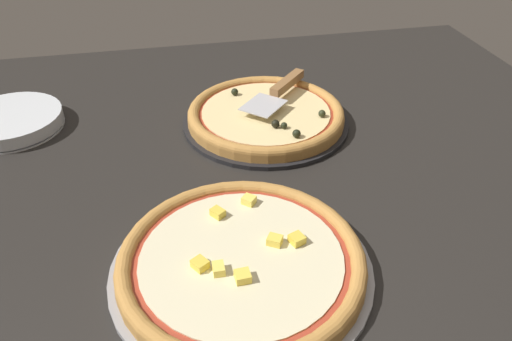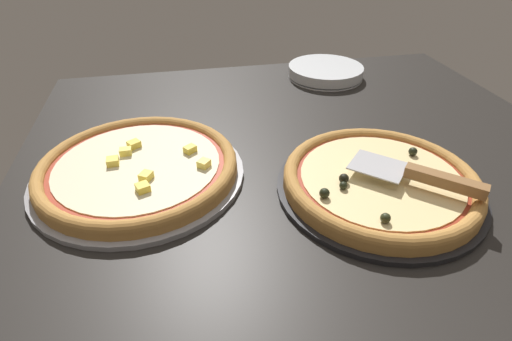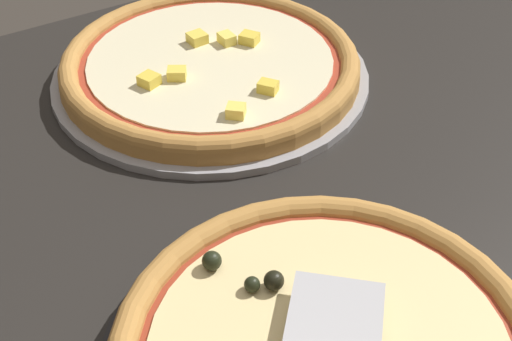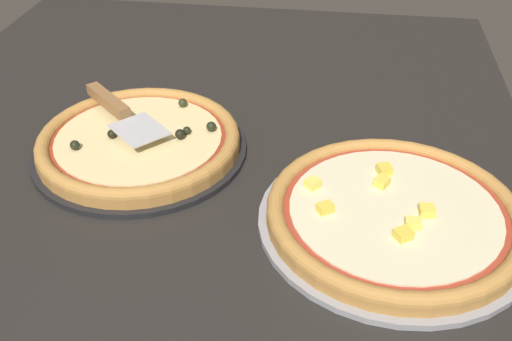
# 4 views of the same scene
# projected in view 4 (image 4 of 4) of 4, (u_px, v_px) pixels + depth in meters

# --- Properties ---
(ground_plane) EXTENTS (1.45, 1.21, 0.04)m
(ground_plane) POSITION_uv_depth(u_px,v_px,m) (192.00, 158.00, 1.08)
(ground_plane) COLOR black
(pizza_pan_front) EXTENTS (0.38, 0.38, 0.01)m
(pizza_pan_front) POSITION_uv_depth(u_px,v_px,m) (140.00, 150.00, 1.06)
(pizza_pan_front) COLOR black
(pizza_pan_front) RESTS_ON ground_plane
(pizza_front) EXTENTS (0.35, 0.35, 0.04)m
(pizza_front) POSITION_uv_depth(u_px,v_px,m) (139.00, 140.00, 1.05)
(pizza_front) COLOR #B77F3D
(pizza_front) RESTS_ON pizza_pan_front
(pizza_pan_back) EXTENTS (0.40, 0.40, 0.01)m
(pizza_pan_back) POSITION_uv_depth(u_px,v_px,m) (393.00, 222.00, 0.90)
(pizza_pan_back) COLOR #939399
(pizza_pan_back) RESTS_ON ground_plane
(pizza_back) EXTENTS (0.38, 0.38, 0.03)m
(pizza_back) POSITION_uv_depth(u_px,v_px,m) (394.00, 212.00, 0.88)
(pizza_back) COLOR #B77F3D
(pizza_back) RESTS_ON pizza_pan_back
(serving_spatula) EXTENTS (0.19, 0.20, 0.02)m
(serving_spatula) POSITION_uv_depth(u_px,v_px,m) (115.00, 107.00, 1.07)
(serving_spatula) COLOR #B7B7BC
(serving_spatula) RESTS_ON pizza_front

